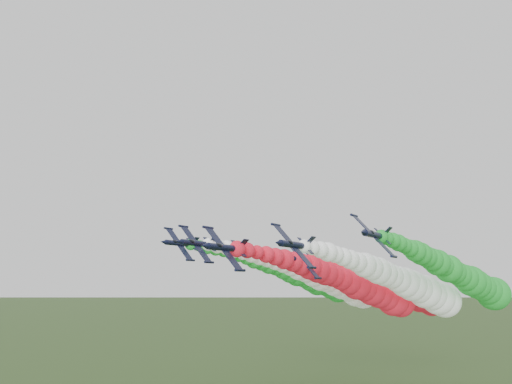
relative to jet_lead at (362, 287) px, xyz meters
The scene contains 6 objects.
jet_lead is the anchor object (origin of this frame).
jet_inner_left 17.00m from the jet_lead, 140.51° to the left, with size 17.01×74.89×18.66m.
jet_inner_right 12.54m from the jet_lead, 37.48° to the left, with size 17.14×75.02×18.79m.
jet_outer_left 30.37m from the jet_lead, 144.20° to the left, with size 16.77×74.65×18.42m.
jet_outer_right 25.67m from the jet_lead, 37.21° to the left, with size 17.20×75.08×18.85m.
jet_trail 23.76m from the jet_lead, 86.23° to the left, with size 16.53×74.41×18.18m.
Camera 1 is at (43.35, -73.47, 29.96)m, focal length 35.00 mm.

